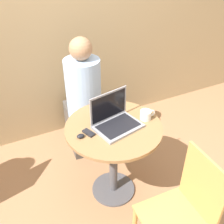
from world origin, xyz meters
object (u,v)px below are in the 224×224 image
at_px(laptop, 115,120).
at_px(cell_phone, 89,133).
at_px(chair_empty, 182,213).
at_px(person_seated, 83,106).

bearing_deg(laptop, cell_phone, -178.07).
bearing_deg(chair_empty, cell_phone, 116.58).
height_order(cell_phone, chair_empty, chair_empty).
relative_size(cell_phone, chair_empty, 0.12).
xyz_separation_m(laptop, cell_phone, (-0.22, -0.01, -0.05)).
distance_m(laptop, person_seated, 0.73).
distance_m(laptop, chair_empty, 0.81).
bearing_deg(laptop, person_seated, 91.07).
xyz_separation_m(chair_empty, person_seated, (-0.15, 1.40, 0.07)).
distance_m(cell_phone, chair_empty, 0.85).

